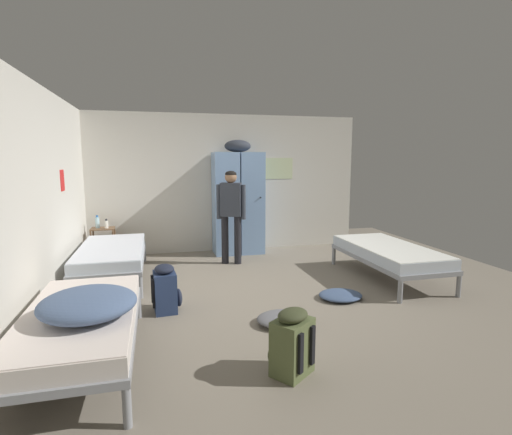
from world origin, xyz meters
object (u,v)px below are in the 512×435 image
at_px(clothes_pile_grey, 282,319).
at_px(backpack_olive, 291,343).
at_px(backpack_navy, 166,289).
at_px(bed_left_front, 80,322).
at_px(person_traveler, 231,208).
at_px(locker_bank, 238,201).
at_px(shelf_unit, 103,241).
at_px(lotion_bottle, 106,224).
at_px(bed_left_rear, 112,254).
at_px(bedding_heap, 88,304).
at_px(water_bottle, 97,222).
at_px(clothes_pile_denim, 340,295).
at_px(bed_right, 389,253).

bearing_deg(clothes_pile_grey, backpack_olive, -104.08).
relative_size(backpack_olive, backpack_navy, 1.00).
height_order(bed_left_front, person_traveler, person_traveler).
xyz_separation_m(locker_bank, shelf_unit, (-2.35, -0.01, -0.62)).
xyz_separation_m(lotion_bottle, backpack_olive, (1.85, -4.16, -0.38)).
height_order(bed_left_front, backpack_navy, backpack_navy).
height_order(backpack_olive, clothes_pile_grey, backpack_olive).
xyz_separation_m(bed_left_rear, bed_left_front, (0.00, -2.48, 0.00)).
distance_m(bed_left_rear, bedding_heap, 2.66).
xyz_separation_m(water_bottle, clothes_pile_grey, (2.23, -3.27, -0.62)).
relative_size(bed_left_front, backpack_olive, 3.45).
bearing_deg(clothes_pile_denim, locker_bank, 105.22).
distance_m(bedding_heap, clothes_pile_denim, 3.01).
bearing_deg(bed_left_rear, person_traveler, 13.34).
relative_size(lotion_bottle, backpack_olive, 0.29).
bearing_deg(bed_left_rear, clothes_pile_grey, -47.77).
xyz_separation_m(bed_left_rear, person_traveler, (1.84, 0.44, 0.55)).
relative_size(bed_left_rear, bed_left_front, 1.00).
xyz_separation_m(bed_left_front, person_traveler, (1.84, 2.92, 0.55)).
xyz_separation_m(shelf_unit, lotion_bottle, (0.07, -0.04, 0.29)).
bearing_deg(bed_left_rear, water_bottle, 105.75).
bearing_deg(person_traveler, bed_right, -34.02).
height_order(bed_right, backpack_olive, backpack_olive).
distance_m(bedding_heap, backpack_olive, 1.65).
bearing_deg(bed_left_front, clothes_pile_denim, 17.96).
bearing_deg(clothes_pile_grey, bed_left_rear, 132.23).
bearing_deg(locker_bank, backpack_olive, -95.95).
height_order(bed_left_rear, water_bottle, water_bottle).
bearing_deg(person_traveler, clothes_pile_grey, -88.51).
bearing_deg(bed_left_front, person_traveler, 57.77).
relative_size(bed_left_front, person_traveler, 1.23).
distance_m(lotion_bottle, clothes_pile_denim, 4.08).
height_order(person_traveler, water_bottle, person_traveler).
distance_m(water_bottle, clothes_pile_denim, 4.23).
bearing_deg(backpack_olive, bed_left_rear, 118.69).
bearing_deg(water_bottle, clothes_pile_denim, -40.68).
xyz_separation_m(bedding_heap, person_traveler, (1.74, 3.09, 0.33)).
distance_m(backpack_navy, clothes_pile_grey, 1.37).
bearing_deg(bedding_heap, clothes_pile_grey, 17.06).
xyz_separation_m(water_bottle, backpack_olive, (2.00, -4.22, -0.41)).
relative_size(bed_left_front, bedding_heap, 2.53).
bearing_deg(clothes_pile_denim, bed_right, 29.99).
xyz_separation_m(bed_left_rear, backpack_olive, (1.67, -3.05, -0.12)).
relative_size(backpack_navy, clothes_pile_grey, 1.00).
height_order(water_bottle, clothes_pile_denim, water_bottle).
distance_m(bed_left_rear, clothes_pile_denim, 3.26).
height_order(shelf_unit, bed_left_rear, shelf_unit).
bearing_deg(clothes_pile_grey, bed_right, 29.94).
bearing_deg(backpack_navy, lotion_bottle, 109.49).
height_order(bedding_heap, lotion_bottle, lotion_bottle).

